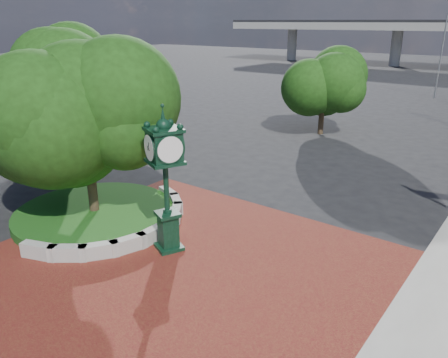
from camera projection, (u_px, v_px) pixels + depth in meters
ground at (191, 258)px, 14.30m from camera, size 200.00×200.00×0.00m
plaza at (170, 271)px, 13.54m from camera, size 12.00×12.00×0.04m
planter_wall at (135, 228)px, 15.74m from camera, size 2.96×6.77×0.54m
grass_bed at (95, 214)px, 17.07m from camera, size 6.10×6.10×0.40m
tree_planter at (85, 126)px, 15.87m from camera, size 5.20×5.20×6.33m
tree_northwest at (72, 83)px, 24.02m from camera, size 5.60×5.60×6.93m
tree_street at (324, 86)px, 28.94m from camera, size 4.40×4.40×5.45m
post_clock at (166, 175)px, 13.94m from camera, size 1.28×1.28×4.89m
street_lamp_far at (444, 49)px, 42.32m from camera, size 1.80×0.64×8.19m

